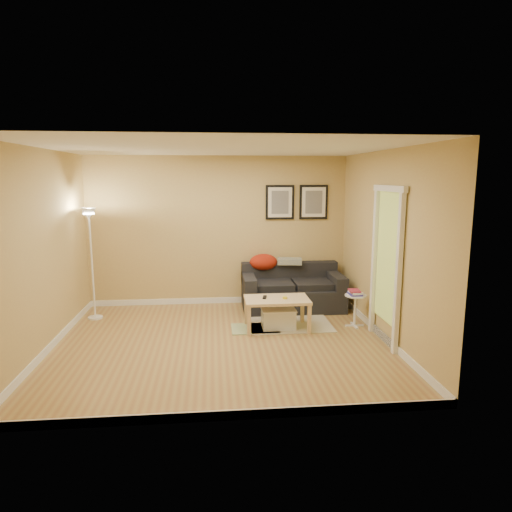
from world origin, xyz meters
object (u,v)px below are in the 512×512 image
(storage_bin, at_px, (278,318))
(book_stack, at_px, (355,292))
(sofa, at_px, (293,287))
(side_table, at_px, (355,311))
(coffee_table, at_px, (277,314))
(floor_lamp, at_px, (92,267))

(storage_bin, height_order, book_stack, book_stack)
(sofa, height_order, side_table, sofa)
(book_stack, bearing_deg, storage_bin, 172.70)
(sofa, bearing_deg, coffee_table, -112.08)
(sofa, xyz_separation_m, book_stack, (0.77, -1.01, 0.15))
(book_stack, xyz_separation_m, floor_lamp, (-4.01, 0.77, 0.31))
(storage_bin, distance_m, side_table, 1.17)
(floor_lamp, bearing_deg, coffee_table, -15.69)
(coffee_table, distance_m, side_table, 1.19)
(coffee_table, bearing_deg, side_table, -3.64)
(book_stack, distance_m, floor_lamp, 4.10)
(storage_bin, xyz_separation_m, side_table, (1.17, -0.02, 0.09))
(sofa, distance_m, side_table, 1.29)
(storage_bin, bearing_deg, coffee_table, -128.61)
(sofa, height_order, floor_lamp, floor_lamp)
(storage_bin, xyz_separation_m, book_stack, (1.16, -0.01, 0.37))
(storage_bin, bearing_deg, side_table, -1.18)
(storage_bin, relative_size, side_table, 1.02)
(sofa, distance_m, coffee_table, 1.13)
(storage_bin, relative_size, floor_lamp, 0.28)
(floor_lamp, bearing_deg, sofa, 4.25)
(side_table, xyz_separation_m, floor_lamp, (-4.02, 0.78, 0.59))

